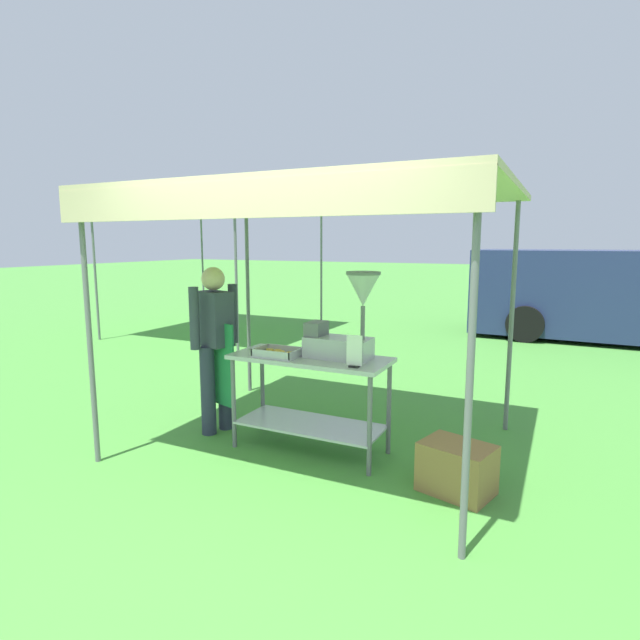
{
  "coord_description": "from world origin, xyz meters",
  "views": [
    {
      "loc": [
        1.79,
        -2.76,
        1.84
      ],
      "look_at": [
        -0.17,
        1.25,
        1.15
      ],
      "focal_mm": 28.35,
      "sensor_mm": 36.0,
      "label": 1
    }
  ],
  "objects_px": {
    "donut_tray": "(277,354)",
    "supply_crate": "(457,468)",
    "donut_cart": "(310,383)",
    "vendor": "(216,341)",
    "neighbour_tent": "(212,209)",
    "donut_fryer": "(346,324)",
    "menu_sign": "(354,354)",
    "van_navy": "(630,295)",
    "stall_canopy": "(315,200)"
  },
  "relations": [
    {
      "from": "donut_cart",
      "to": "neighbour_tent",
      "type": "distance_m",
      "value": 6.44
    },
    {
      "from": "vendor",
      "to": "van_navy",
      "type": "distance_m",
      "value": 8.15
    },
    {
      "from": "donut_cart",
      "to": "van_navy",
      "type": "xyz_separation_m",
      "value": [
        3.05,
        7.07,
        0.26
      ]
    },
    {
      "from": "donut_tray",
      "to": "donut_fryer",
      "type": "relative_size",
      "value": 0.51
    },
    {
      "from": "donut_tray",
      "to": "donut_fryer",
      "type": "bearing_deg",
      "value": 16.61
    },
    {
      "from": "donut_tray",
      "to": "van_navy",
      "type": "relative_size",
      "value": 0.07
    },
    {
      "from": "donut_tray",
      "to": "van_navy",
      "type": "height_order",
      "value": "van_navy"
    },
    {
      "from": "vendor",
      "to": "van_navy",
      "type": "bearing_deg",
      "value": 60.02
    },
    {
      "from": "supply_crate",
      "to": "menu_sign",
      "type": "bearing_deg",
      "value": 178.84
    },
    {
      "from": "vendor",
      "to": "van_navy",
      "type": "xyz_separation_m",
      "value": [
        4.07,
        7.06,
        -0.02
      ]
    },
    {
      "from": "neighbour_tent",
      "to": "menu_sign",
      "type": "bearing_deg",
      "value": -42.98
    },
    {
      "from": "donut_tray",
      "to": "van_navy",
      "type": "xyz_separation_m",
      "value": [
        3.31,
        7.19,
        -0.0
      ]
    },
    {
      "from": "neighbour_tent",
      "to": "vendor",
      "type": "bearing_deg",
      "value": -52.28
    },
    {
      "from": "donut_tray",
      "to": "menu_sign",
      "type": "bearing_deg",
      "value": -5.49
    },
    {
      "from": "donut_cart",
      "to": "supply_crate",
      "type": "height_order",
      "value": "donut_cart"
    },
    {
      "from": "donut_fryer",
      "to": "van_navy",
      "type": "height_order",
      "value": "van_navy"
    },
    {
      "from": "stall_canopy",
      "to": "donut_fryer",
      "type": "relative_size",
      "value": 4.34
    },
    {
      "from": "donut_cart",
      "to": "van_navy",
      "type": "height_order",
      "value": "van_navy"
    },
    {
      "from": "donut_tray",
      "to": "vendor",
      "type": "distance_m",
      "value": 0.77
    },
    {
      "from": "donut_tray",
      "to": "donut_fryer",
      "type": "xyz_separation_m",
      "value": [
        0.58,
        0.17,
        0.28
      ]
    },
    {
      "from": "stall_canopy",
      "to": "vendor",
      "type": "distance_m",
      "value": 1.65
    },
    {
      "from": "supply_crate",
      "to": "donut_fryer",
      "type": "bearing_deg",
      "value": 165.4
    },
    {
      "from": "donut_tray",
      "to": "neighbour_tent",
      "type": "height_order",
      "value": "neighbour_tent"
    },
    {
      "from": "menu_sign",
      "to": "supply_crate",
      "type": "distance_m",
      "value": 1.14
    },
    {
      "from": "donut_cart",
      "to": "vendor",
      "type": "relative_size",
      "value": 0.87
    },
    {
      "from": "donut_fryer",
      "to": "donut_tray",
      "type": "bearing_deg",
      "value": -163.39
    },
    {
      "from": "donut_tray",
      "to": "menu_sign",
      "type": "relative_size",
      "value": 1.47
    },
    {
      "from": "supply_crate",
      "to": "van_navy",
      "type": "bearing_deg",
      "value": 76.68
    },
    {
      "from": "donut_fryer",
      "to": "supply_crate",
      "type": "xyz_separation_m",
      "value": [
        1.01,
        -0.26,
        -0.98
      ]
    },
    {
      "from": "stall_canopy",
      "to": "vendor",
      "type": "height_order",
      "value": "stall_canopy"
    },
    {
      "from": "donut_cart",
      "to": "supply_crate",
      "type": "distance_m",
      "value": 1.41
    },
    {
      "from": "vendor",
      "to": "stall_canopy",
      "type": "bearing_deg",
      "value": 4.85
    },
    {
      "from": "menu_sign",
      "to": "vendor",
      "type": "relative_size",
      "value": 0.16
    },
    {
      "from": "supply_crate",
      "to": "donut_tray",
      "type": "bearing_deg",
      "value": 176.78
    },
    {
      "from": "menu_sign",
      "to": "van_navy",
      "type": "height_order",
      "value": "van_navy"
    },
    {
      "from": "menu_sign",
      "to": "van_navy",
      "type": "relative_size",
      "value": 0.05
    },
    {
      "from": "vendor",
      "to": "neighbour_tent",
      "type": "distance_m",
      "value": 5.7
    },
    {
      "from": "supply_crate",
      "to": "van_navy",
      "type": "relative_size",
      "value": 0.1
    },
    {
      "from": "stall_canopy",
      "to": "van_navy",
      "type": "relative_size",
      "value": 0.58
    },
    {
      "from": "stall_canopy",
      "to": "menu_sign",
      "type": "relative_size",
      "value": 12.44
    },
    {
      "from": "donut_cart",
      "to": "menu_sign",
      "type": "bearing_deg",
      "value": -21.3
    },
    {
      "from": "donut_cart",
      "to": "donut_fryer",
      "type": "distance_m",
      "value": 0.63
    },
    {
      "from": "stall_canopy",
      "to": "vendor",
      "type": "relative_size",
      "value": 2.01
    },
    {
      "from": "stall_canopy",
      "to": "donut_cart",
      "type": "height_order",
      "value": "stall_canopy"
    },
    {
      "from": "donut_cart",
      "to": "neighbour_tent",
      "type": "height_order",
      "value": "neighbour_tent"
    },
    {
      "from": "vendor",
      "to": "donut_fryer",
      "type": "bearing_deg",
      "value": 1.8
    },
    {
      "from": "stall_canopy",
      "to": "van_navy",
      "type": "height_order",
      "value": "stall_canopy"
    },
    {
      "from": "donut_cart",
      "to": "supply_crate",
      "type": "xyz_separation_m",
      "value": [
        1.33,
        -0.21,
        -0.44
      ]
    },
    {
      "from": "donut_tray",
      "to": "supply_crate",
      "type": "height_order",
      "value": "donut_tray"
    },
    {
      "from": "stall_canopy",
      "to": "supply_crate",
      "type": "relative_size",
      "value": 5.54
    }
  ]
}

